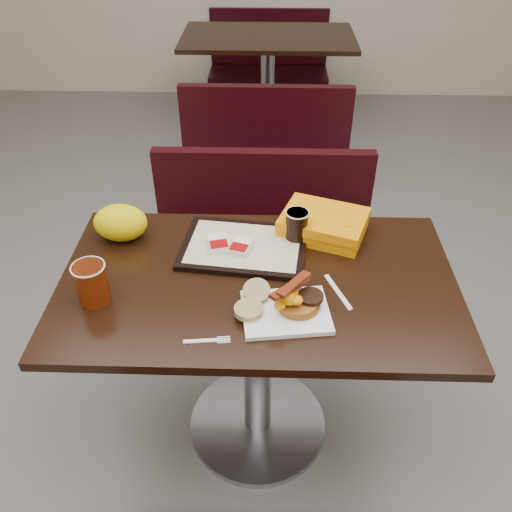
{
  "coord_description": "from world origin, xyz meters",
  "views": [
    {
      "loc": [
        0.03,
        -1.22,
        1.79
      ],
      "look_at": [
        -0.01,
        0.02,
        0.82
      ],
      "focal_mm": 37.07,
      "sensor_mm": 36.0,
      "label": 1
    }
  ],
  "objects_px": {
    "hashbrown_sleeve_left": "(218,244)",
    "bench_near_n": "(262,244)",
    "table_near": "(258,361)",
    "paper_bag": "(121,223)",
    "coffee_cup_far": "(297,225)",
    "knife": "(338,292)",
    "table_far": "(267,89)",
    "coffee_cup_near": "(92,283)",
    "bench_far_s": "(266,131)",
    "pancake_stack": "(299,303)",
    "hashbrown_sleeve_right": "(241,247)",
    "bench_far_n": "(268,60)",
    "platter": "(286,312)",
    "tray": "(244,247)",
    "fork": "(200,341)",
    "clamshell": "(324,224)"
  },
  "relations": [
    {
      "from": "bench_far_n",
      "to": "platter",
      "type": "relative_size",
      "value": 4.15
    },
    {
      "from": "bench_far_s",
      "to": "bench_far_n",
      "type": "relative_size",
      "value": 1.0
    },
    {
      "from": "hashbrown_sleeve_right",
      "to": "bench_far_s",
      "type": "bearing_deg",
      "value": 105.23
    },
    {
      "from": "bench_far_s",
      "to": "coffee_cup_far",
      "type": "height_order",
      "value": "coffee_cup_far"
    },
    {
      "from": "pancake_stack",
      "to": "coffee_cup_far",
      "type": "height_order",
      "value": "coffee_cup_far"
    },
    {
      "from": "coffee_cup_far",
      "to": "paper_bag",
      "type": "relative_size",
      "value": 0.55
    },
    {
      "from": "bench_far_s",
      "to": "table_far",
      "type": "bearing_deg",
      "value": 90.0
    },
    {
      "from": "bench_far_n",
      "to": "platter",
      "type": "xyz_separation_m",
      "value": [
        0.08,
        -3.45,
        0.4
      ]
    },
    {
      "from": "pancake_stack",
      "to": "hashbrown_sleeve_left",
      "type": "relative_size",
      "value": 1.42
    },
    {
      "from": "pancake_stack",
      "to": "paper_bag",
      "type": "relative_size",
      "value": 0.68
    },
    {
      "from": "bench_far_n",
      "to": "paper_bag",
      "type": "relative_size",
      "value": 5.68
    },
    {
      "from": "knife",
      "to": "paper_bag",
      "type": "distance_m",
      "value": 0.74
    },
    {
      "from": "bench_far_s",
      "to": "bench_far_n",
      "type": "distance_m",
      "value": 1.4
    },
    {
      "from": "tray",
      "to": "clamshell",
      "type": "xyz_separation_m",
      "value": [
        0.26,
        0.1,
        0.03
      ]
    },
    {
      "from": "tray",
      "to": "knife",
      "type": "bearing_deg",
      "value": -28.19
    },
    {
      "from": "table_near",
      "to": "bench_far_s",
      "type": "height_order",
      "value": "table_near"
    },
    {
      "from": "fork",
      "to": "paper_bag",
      "type": "distance_m",
      "value": 0.56
    },
    {
      "from": "paper_bag",
      "to": "bench_far_s",
      "type": "bearing_deg",
      "value": 74.97
    },
    {
      "from": "clamshell",
      "to": "hashbrown_sleeve_right",
      "type": "bearing_deg",
      "value": -135.28
    },
    {
      "from": "hashbrown_sleeve_right",
      "to": "paper_bag",
      "type": "distance_m",
      "value": 0.41
    },
    {
      "from": "knife",
      "to": "table_near",
      "type": "bearing_deg",
      "value": -123.97
    },
    {
      "from": "table_near",
      "to": "bench_near_n",
      "type": "bearing_deg",
      "value": 90.0
    },
    {
      "from": "platter",
      "to": "paper_bag",
      "type": "distance_m",
      "value": 0.64
    },
    {
      "from": "pancake_stack",
      "to": "hashbrown_sleeve_left",
      "type": "bearing_deg",
      "value": 133.27
    },
    {
      "from": "hashbrown_sleeve_left",
      "to": "hashbrown_sleeve_right",
      "type": "height_order",
      "value": "same"
    },
    {
      "from": "paper_bag",
      "to": "knife",
      "type": "bearing_deg",
      "value": -20.03
    },
    {
      "from": "bench_near_n",
      "to": "tray",
      "type": "xyz_separation_m",
      "value": [
        -0.05,
        -0.55,
        0.4
      ]
    },
    {
      "from": "fork",
      "to": "hashbrown_sleeve_left",
      "type": "distance_m",
      "value": 0.4
    },
    {
      "from": "bench_near_n",
      "to": "clamshell",
      "type": "xyz_separation_m",
      "value": [
        0.21,
        -0.45,
        0.43
      ]
    },
    {
      "from": "bench_far_n",
      "to": "table_near",
      "type": "bearing_deg",
      "value": -90.0
    },
    {
      "from": "bench_near_n",
      "to": "tray",
      "type": "relative_size",
      "value": 2.52
    },
    {
      "from": "pancake_stack",
      "to": "table_near",
      "type": "bearing_deg",
      "value": 132.14
    },
    {
      "from": "hashbrown_sleeve_left",
      "to": "bench_near_n",
      "type": "bearing_deg",
      "value": 62.46
    },
    {
      "from": "bench_near_n",
      "to": "tray",
      "type": "bearing_deg",
      "value": -95.09
    },
    {
      "from": "bench_far_n",
      "to": "clamshell",
      "type": "distance_m",
      "value": 3.09
    },
    {
      "from": "bench_far_s",
      "to": "knife",
      "type": "bearing_deg",
      "value": -83.1
    },
    {
      "from": "bench_far_s",
      "to": "bench_near_n",
      "type": "bearing_deg",
      "value": -90.0
    },
    {
      "from": "bench_near_n",
      "to": "tray",
      "type": "distance_m",
      "value": 0.68
    },
    {
      "from": "fork",
      "to": "pancake_stack",
      "type": "bearing_deg",
      "value": 20.43
    },
    {
      "from": "platter",
      "to": "coffee_cup_near",
      "type": "height_order",
      "value": "coffee_cup_near"
    },
    {
      "from": "table_near",
      "to": "table_far",
      "type": "distance_m",
      "value": 2.6
    },
    {
      "from": "table_near",
      "to": "clamshell",
      "type": "relative_size",
      "value": 4.42
    },
    {
      "from": "paper_bag",
      "to": "coffee_cup_far",
      "type": "bearing_deg",
      "value": -0.49
    },
    {
      "from": "bench_near_n",
      "to": "table_far",
      "type": "bearing_deg",
      "value": 90.0
    },
    {
      "from": "platter",
      "to": "tray",
      "type": "height_order",
      "value": "tray"
    },
    {
      "from": "coffee_cup_near",
      "to": "knife",
      "type": "xyz_separation_m",
      "value": [
        0.7,
        0.05,
        -0.06
      ]
    },
    {
      "from": "table_far",
      "to": "coffee_cup_far",
      "type": "bearing_deg",
      "value": -87.14
    },
    {
      "from": "table_far",
      "to": "paper_bag",
      "type": "height_order",
      "value": "paper_bag"
    },
    {
      "from": "table_near",
      "to": "hashbrown_sleeve_left",
      "type": "xyz_separation_m",
      "value": [
        -0.13,
        0.13,
        0.4
      ]
    },
    {
      "from": "pancake_stack",
      "to": "hashbrown_sleeve_right",
      "type": "xyz_separation_m",
      "value": [
        -0.18,
        0.25,
        0.0
      ]
    }
  ]
}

